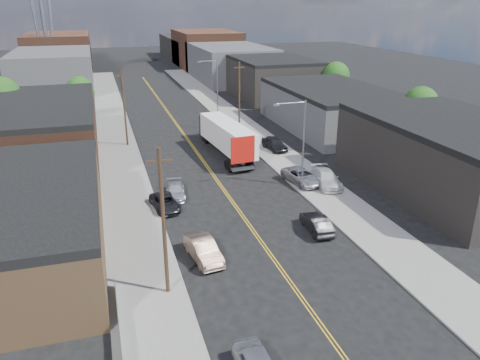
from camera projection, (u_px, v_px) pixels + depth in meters
ground at (171, 117)px, 77.68m from camera, size 260.00×260.00×0.00m
centerline at (189, 141)px, 64.28m from camera, size 0.32×120.00×0.01m
sidewalk_left at (118, 146)px, 61.67m from camera, size 5.00×140.00×0.15m
sidewalk_right at (254, 135)px, 66.83m from camera, size 5.00×140.00×0.15m
warehouse_tan at (16, 223)px, 34.27m from camera, size 12.00×22.00×5.60m
warehouse_brown at (44, 129)px, 57.31m from camera, size 12.00×26.00×6.60m
industrial_right_a at (452, 156)px, 46.65m from camera, size 14.00×22.00×7.10m
industrial_right_b at (331, 107)px, 70.05m from camera, size 14.00×24.00×6.10m
industrial_right_c at (271, 77)px, 93.01m from camera, size 14.00×22.00×7.60m
skyline_left_a at (54, 69)px, 102.07m from camera, size 16.00×30.00×8.00m
skyline_right_a at (230, 63)px, 112.93m from camera, size 16.00×30.00×8.00m
skyline_left_b at (59, 53)px, 124.03m from camera, size 16.00×26.00×10.00m
skyline_right_b at (206, 49)px, 134.90m from camera, size 16.00×26.00×10.00m
skyline_left_c at (64, 52)px, 142.43m from camera, size 16.00×40.00×7.00m
skyline_right_c at (193, 48)px, 153.30m from camera, size 16.00×40.00×7.00m
streetlight_near at (300, 137)px, 46.57m from camera, size 3.39×0.25×9.00m
streetlight_far at (215, 82)px, 77.83m from camera, size 3.39×0.25×9.00m
utility_pole_left_near at (164, 223)px, 28.95m from camera, size 1.60×0.26×10.00m
utility_pole_left_far at (124, 108)px, 60.21m from camera, size 1.60×0.26×10.00m
utility_pole_right at (239, 96)px, 67.34m from camera, size 1.60×0.26×10.00m
tree_left_mid at (3, 97)px, 64.74m from camera, size 5.10×5.04×8.37m
tree_left_far at (80, 91)px, 74.04m from camera, size 4.35×4.20×6.97m
tree_right_near at (421, 106)px, 62.66m from camera, size 4.60×4.48×7.44m
tree_right_far at (336, 77)px, 83.98m from camera, size 4.85×4.76×7.91m
semi_truck at (224, 134)px, 58.35m from camera, size 3.92×16.47×4.26m
car_left_b at (203, 250)px, 34.57m from camera, size 2.30×4.95×1.57m
car_left_c at (165, 203)px, 42.99m from camera, size 2.66×4.81×1.27m
car_left_d at (175, 191)px, 45.72m from camera, size 2.23×4.54×1.27m
car_right_oncoming at (316, 223)px, 38.82m from camera, size 1.82×4.46×1.44m
car_right_lot_a at (302, 176)px, 48.73m from camera, size 3.30×5.63×1.47m
car_right_lot_b at (326, 178)px, 48.09m from camera, size 2.94×5.64×1.56m
car_right_lot_c at (274, 144)px, 59.67m from camera, size 2.36×4.92×1.62m
car_ahead_truck at (224, 139)px, 62.48m from camera, size 2.64×5.46×1.50m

